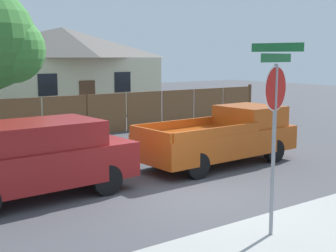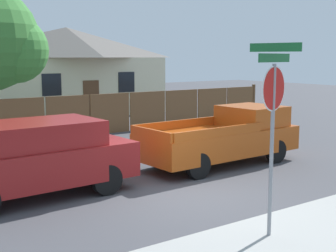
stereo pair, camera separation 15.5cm
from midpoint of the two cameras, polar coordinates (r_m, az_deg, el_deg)
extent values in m
plane|color=#47474C|center=(11.10, 1.88, -8.42)|extent=(80.00, 80.00, 0.00)
cube|color=#A3A39E|center=(8.71, 17.04, -13.59)|extent=(36.00, 3.20, 0.01)
cube|color=brown|center=(18.45, -18.03, 0.62)|extent=(1.82, 0.06, 1.69)
cube|color=brown|center=(19.11, -12.64, 1.09)|extent=(1.82, 0.06, 1.69)
cube|color=brown|center=(19.94, -7.64, 1.51)|extent=(1.82, 0.06, 1.69)
cube|color=brown|center=(20.90, -3.07, 1.89)|extent=(1.82, 0.06, 1.69)
cube|color=brown|center=(21.98, 1.07, 2.22)|extent=(1.82, 0.06, 1.69)
cube|color=brown|center=(23.17, 4.81, 2.52)|extent=(1.82, 0.06, 1.69)
cube|color=brown|center=(24.45, 8.18, 2.77)|extent=(1.82, 0.06, 1.69)
cube|color=brown|center=(25.11, 9.73, 2.99)|extent=(0.12, 0.12, 1.79)
cube|color=beige|center=(27.59, -12.77, 4.84)|extent=(9.53, 5.97, 3.19)
pyramid|color=#5B5651|center=(27.56, -12.93, 9.91)|extent=(10.29, 6.45, 1.69)
cube|color=black|center=(23.98, -14.63, 4.88)|extent=(1.00, 0.04, 1.10)
cube|color=black|center=(25.86, -5.73, 5.35)|extent=(1.00, 0.04, 1.10)
cube|color=brown|center=(24.91, -9.96, 3.19)|extent=(0.90, 0.04, 2.00)
sphere|color=#3C8437|center=(18.66, -18.78, 8.80)|extent=(2.53, 2.53, 2.53)
cube|color=maroon|center=(11.17, -16.51, -4.61)|extent=(4.69, 2.13, 0.84)
cube|color=maroon|center=(10.99, -17.22, -1.09)|extent=(3.30, 1.91, 0.58)
cube|color=black|center=(11.62, -10.18, -0.34)|extent=(0.13, 1.71, 0.48)
cylinder|color=black|center=(12.59, -11.87, -4.85)|extent=(0.73, 0.22, 0.73)
cylinder|color=black|center=(11.12, -7.85, -6.51)|extent=(0.73, 0.22, 0.73)
cube|color=#B74C14|center=(14.06, 5.78, -1.91)|extent=(5.19, 2.13, 0.73)
cube|color=#B74C14|center=(14.97, 9.68, 1.27)|extent=(1.71, 1.83, 0.62)
cube|color=#B74C14|center=(14.08, 0.69, 0.19)|extent=(3.21, 0.21, 0.26)
cube|color=#B74C14|center=(12.74, 5.87, -0.73)|extent=(3.21, 0.21, 0.26)
cube|color=#B74C14|center=(12.38, -2.57, -0.96)|extent=(0.16, 1.82, 0.26)
cylinder|color=black|center=(15.82, 7.73, -2.07)|extent=(0.71, 0.22, 0.71)
cylinder|color=black|center=(14.72, 12.51, -2.98)|extent=(0.71, 0.22, 0.71)
cylinder|color=black|center=(13.75, -1.48, -3.59)|extent=(0.71, 0.22, 0.71)
cylinder|color=black|center=(12.47, 3.25, -4.85)|extent=(0.71, 0.22, 0.71)
cylinder|color=gray|center=(8.52, 12.22, -3.04)|extent=(0.07, 0.07, 3.10)
cylinder|color=red|center=(8.38, 12.46, 4.48)|extent=(0.73, 0.21, 0.75)
cylinder|color=white|center=(8.38, 12.47, 4.48)|extent=(0.77, 0.21, 0.79)
cube|color=#19602D|center=(8.36, 12.58, 8.11)|extent=(1.06, 0.29, 0.15)
cube|color=#19602D|center=(8.36, 12.62, 9.34)|extent=(0.26, 0.95, 0.15)
camera|label=1|loc=(0.08, -90.40, -0.06)|focal=50.00mm
camera|label=2|loc=(0.08, 89.60, 0.06)|focal=50.00mm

